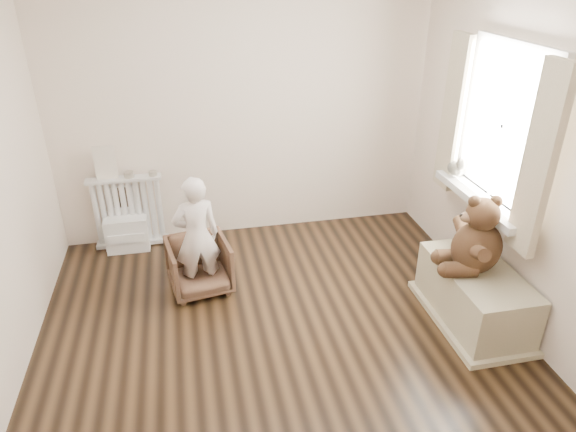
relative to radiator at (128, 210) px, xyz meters
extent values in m
cube|color=black|center=(1.16, -1.68, -0.39)|extent=(3.60, 3.60, 0.01)
cube|color=white|center=(1.16, 0.12, 0.91)|extent=(3.60, 0.02, 2.60)
cube|color=white|center=(1.16, -3.48, 0.91)|extent=(3.60, 0.02, 2.60)
cube|color=white|center=(2.96, -1.68, 0.91)|extent=(0.02, 3.60, 2.60)
cube|color=white|center=(2.92, -1.38, 1.06)|extent=(0.03, 0.90, 1.10)
cube|color=silver|center=(2.83, -1.38, 0.48)|extent=(0.22, 1.10, 0.06)
cube|color=beige|center=(2.81, -1.95, 1.00)|extent=(0.06, 0.26, 1.30)
cube|color=beige|center=(2.81, -0.81, 1.00)|extent=(0.06, 0.26, 1.30)
cube|color=silver|center=(0.00, 0.00, 0.00)|extent=(0.69, 0.13, 0.73)
cube|color=beige|center=(-0.14, 0.00, 0.50)|extent=(0.19, 0.02, 0.32)
cylinder|color=#A59E8C|center=(0.06, 0.00, 0.36)|extent=(0.09, 0.09, 0.05)
cylinder|color=#A59E8C|center=(0.27, 0.00, 0.36)|extent=(0.08, 0.08, 0.04)
cube|color=silver|center=(-0.03, -0.03, -0.11)|extent=(0.40, 0.29, 0.63)
imported|color=#533725|center=(0.62, -0.89, -0.16)|extent=(0.57, 0.58, 0.46)
imported|color=white|center=(0.62, -0.94, 0.15)|extent=(0.42, 0.31, 1.04)
cube|color=#BCB490|center=(2.68, -1.75, -0.19)|extent=(0.52, 0.97, 0.46)
camera|label=1|loc=(0.59, -4.64, 2.20)|focal=32.00mm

